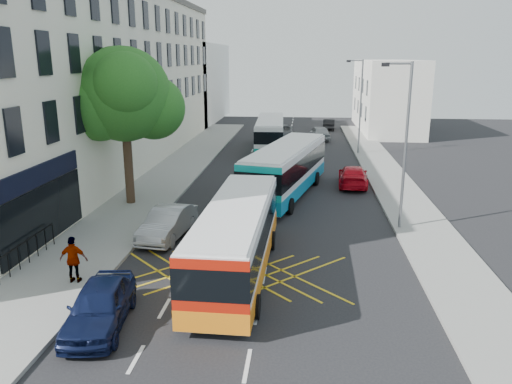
% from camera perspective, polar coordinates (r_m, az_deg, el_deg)
% --- Properties ---
extents(ground, '(120.00, 120.00, 0.00)m').
position_cam_1_polar(ground, '(14.76, -1.01, -19.22)').
color(ground, black).
rests_on(ground, ground).
extents(pavement_left, '(5.00, 70.00, 0.15)m').
position_cam_1_polar(pavement_left, '(30.01, -14.08, -1.28)').
color(pavement_left, gray).
rests_on(pavement_left, ground).
extents(pavement_right, '(3.00, 70.00, 0.15)m').
position_cam_1_polar(pavement_right, '(28.98, 17.33, -2.10)').
color(pavement_right, gray).
rests_on(pavement_right, ground).
extents(terrace_main, '(8.30, 45.00, 13.50)m').
position_cam_1_polar(terrace_main, '(39.73, -17.82, 12.19)').
color(terrace_main, '#ECE4C5').
rests_on(terrace_main, ground).
extents(terrace_far, '(8.00, 20.00, 10.00)m').
position_cam_1_polar(terrace_far, '(68.92, -7.70, 12.27)').
color(terrace_far, silver).
rests_on(terrace_far, ground).
extents(building_right, '(6.00, 18.00, 8.00)m').
position_cam_1_polar(building_right, '(61.02, 14.69, 10.62)').
color(building_right, silver).
rests_on(building_right, ground).
extents(street_tree, '(6.30, 5.70, 8.80)m').
position_cam_1_polar(street_tree, '(28.89, -14.92, 10.62)').
color(street_tree, '#382619').
rests_on(street_tree, pavement_left).
extents(lamp_near, '(1.45, 0.15, 8.00)m').
position_cam_1_polar(lamp_near, '(24.86, 16.57, 5.94)').
color(lamp_near, slate).
rests_on(lamp_near, pavement_right).
extents(lamp_far, '(1.45, 0.15, 8.00)m').
position_cam_1_polar(lamp_far, '(44.52, 11.75, 10.07)').
color(lamp_far, slate).
rests_on(lamp_far, pavement_right).
extents(railings, '(0.08, 5.60, 1.14)m').
position_cam_1_polar(railings, '(21.99, -25.50, -6.64)').
color(railings, black).
rests_on(railings, pavement_left).
extents(bus_near, '(2.71, 10.25, 2.87)m').
position_cam_1_polar(bus_near, '(19.54, -2.23, -5.29)').
color(bus_near, silver).
rests_on(bus_near, ground).
extents(bus_mid, '(5.09, 11.41, 3.13)m').
position_cam_1_polar(bus_mid, '(30.81, 3.46, 2.60)').
color(bus_mid, silver).
rests_on(bus_mid, ground).
extents(bus_far, '(2.90, 10.48, 2.92)m').
position_cam_1_polar(bus_far, '(46.05, 1.61, 6.68)').
color(bus_far, silver).
rests_on(bus_far, ground).
extents(parked_car_blue, '(2.21, 4.41, 1.44)m').
position_cam_1_polar(parked_car_blue, '(16.96, -17.43, -12.26)').
color(parked_car_blue, '#0E1638').
rests_on(parked_car_blue, ground).
extents(parked_car_silver, '(2.07, 4.55, 1.45)m').
position_cam_1_polar(parked_car_silver, '(24.07, -10.07, -3.51)').
color(parked_car_silver, '#A4A7AB').
rests_on(parked_car_silver, ground).
extents(red_hatchback, '(2.20, 4.76, 1.35)m').
position_cam_1_polar(red_hatchback, '(33.88, 11.02, 1.82)').
color(red_hatchback, red).
rests_on(red_hatchback, ground).
extents(distant_car_grey, '(2.40, 4.91, 1.34)m').
position_cam_1_polar(distant_car_grey, '(53.39, 3.05, 6.90)').
color(distant_car_grey, '#44474C').
rests_on(distant_car_grey, ground).
extents(distant_car_silver, '(2.27, 4.52, 1.48)m').
position_cam_1_polar(distant_car_silver, '(52.41, 7.29, 6.72)').
color(distant_car_silver, '#969A9D').
rests_on(distant_car_silver, ground).
extents(distant_car_dark, '(1.51, 3.84, 1.24)m').
position_cam_1_polar(distant_car_dark, '(60.44, 8.32, 7.68)').
color(distant_car_dark, black).
rests_on(distant_car_dark, ground).
extents(pedestrian_far, '(1.07, 0.48, 1.80)m').
position_cam_1_polar(pedestrian_far, '(19.92, -20.12, -7.26)').
color(pedestrian_far, gray).
rests_on(pedestrian_far, pavement_left).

